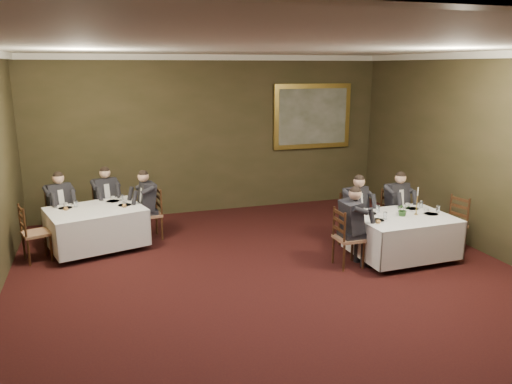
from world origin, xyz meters
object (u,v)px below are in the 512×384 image
chair_sec_endright (151,224)px  diner_sec_endright (149,213)px  diner_main_endleft (349,237)px  centerpiece (403,209)px  chair_main_backright (394,226)px  chair_main_endright (450,236)px  chair_main_backleft (353,231)px  painting (312,116)px  table_second (96,225)px  chair_sec_backleft (62,226)px  diner_main_backleft (354,219)px  table_main (402,234)px  chair_main_endleft (348,250)px  chair_sec_endleft (37,245)px  candlestick (417,204)px  diner_sec_backleft (61,215)px  diner_main_backright (395,214)px  chair_sec_backright (107,219)px  diner_sec_backright (106,208)px

chair_sec_endright → diner_sec_endright: size_ratio=0.74×
diner_main_endleft → centerpiece: 1.11m
chair_main_backright → chair_main_endright: size_ratio=1.00×
chair_sec_endright → diner_sec_endright: 0.23m
chair_main_backleft → painting: bearing=-113.0°
table_second → chair_sec_backleft: size_ratio=1.90×
diner_main_backleft → chair_main_endright: 1.73m
chair_main_backright → chair_main_endright: same height
table_main → centerpiece: bearing=71.3°
chair_main_endleft → chair_sec_endleft: bearing=-111.1°
chair_sec_endleft → chair_sec_endright: bearing=87.3°
chair_sec_endleft → chair_main_backright: bearing=63.6°
chair_sec_endleft → painting: painting is taller
candlestick → diner_sec_backleft: bearing=155.1°
diner_main_backright → chair_sec_endleft: bearing=-15.5°
chair_sec_backleft → table_second: bearing=112.6°
diner_main_backleft → centerpiece: size_ratio=5.53×
chair_sec_endright → candlestick: bearing=-126.9°
chair_main_backleft → chair_sec_backleft: (-5.19, 1.95, 0.00)m
chair_main_endleft → chair_main_endright: bearing=91.2°
chair_main_backright → chair_sec_endleft: 6.50m
table_second → diner_main_backleft: size_ratio=1.42×
chair_sec_backright → diner_sec_endright: size_ratio=0.74×
chair_main_endright → diner_sec_backright: size_ratio=0.74×
chair_sec_endright → painting: (4.02, 1.51, 1.82)m
diner_main_backright → diner_main_endleft: bearing=24.5°
table_main → diner_main_backleft: (-0.47, 0.82, 0.06)m
diner_main_backleft → diner_main_backright: size_ratio=1.00×
chair_main_endleft → diner_sec_endright: (-2.99, 2.39, 0.23)m
candlestick → chair_sec_backright: bearing=149.5°
diner_sec_backright → painting: size_ratio=0.70×
chair_main_endright → chair_sec_backright: size_ratio=1.00×
chair_sec_backleft → diner_sec_backright: diner_sec_backright is taller
diner_main_backleft → candlestick: diner_main_backleft is taller
diner_sec_backleft → diner_sec_backright: 0.87m
chair_sec_endright → chair_main_backleft: bearing=-121.6°
diner_sec_backleft → diner_sec_backright: bearing=175.0°
diner_sec_backleft → chair_sec_backright: bearing=175.7°
centerpiece → diner_sec_backleft: bearing=154.1°
diner_main_backright → candlestick: diner_main_backright is taller
diner_main_endleft → chair_sec_endright: 3.84m
chair_sec_endleft → chair_sec_backleft: bearing=142.0°
diner_main_backleft → chair_sec_backleft: bearing=-34.8°
diner_main_backleft → painting: 3.47m
chair_main_backleft → diner_main_backright: diner_main_backright is taller
chair_main_endright → diner_main_backleft: bearing=50.4°
table_main → centerpiece: 0.44m
chair_main_endleft → diner_main_backright: bearing=120.5°
diner_sec_backleft → candlestick: (5.93, -2.76, 0.43)m
chair_main_endleft → diner_sec_endright: size_ratio=0.74×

